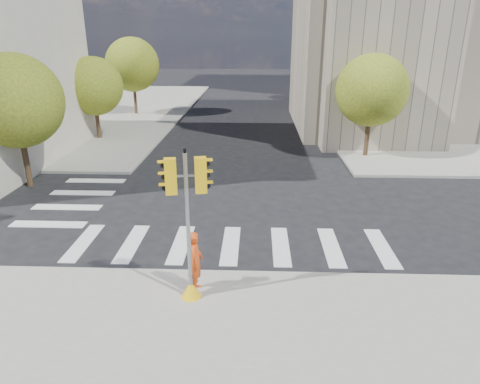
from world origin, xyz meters
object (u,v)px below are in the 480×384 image
lamp_far (331,62)px  photographer (195,262)px  traffic_signal (189,239)px  lamp_near (365,75)px

lamp_far → photographer: size_ratio=4.35×
traffic_signal → photographer: 0.96m
lamp_near → lamp_far: 14.00m
photographer → traffic_signal: bearing=159.8°
photographer → lamp_far: bearing=-19.3°
traffic_signal → photographer: traffic_signal is taller
lamp_near → traffic_signal: (-9.01, -19.47, -2.61)m
lamp_near → photographer: bearing=-115.0°
lamp_near → photographer: (-8.92, -19.13, -3.50)m
lamp_near → lamp_far: same height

